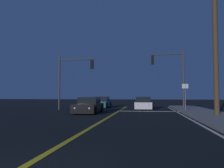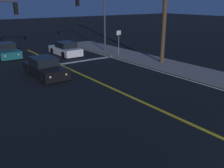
{
  "view_description": "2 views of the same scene",
  "coord_description": "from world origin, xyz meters",
  "px_view_note": "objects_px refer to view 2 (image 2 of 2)",
  "views": [
    {
      "loc": [
        2.54,
        -3.82,
        1.51
      ],
      "look_at": [
        -0.26,
        15.19,
        2.45
      ],
      "focal_mm": 36.92,
      "sensor_mm": 36.0,
      "label": 1
    },
    {
      "loc": [
        -8.77,
        -1.94,
        5.19
      ],
      "look_at": [
        -1.16,
        8.62,
        0.94
      ],
      "focal_mm": 40.79,
      "sensor_mm": 36.0,
      "label": 2
    }
  ],
  "objects_px": {
    "car_following_oncoming_teal": "(6,51)",
    "street_sign_corner": "(119,39)",
    "utility_pole_right": "(165,0)",
    "car_mid_block_black": "(45,68)",
    "traffic_signal_near_right": "(95,13)",
    "car_side_waiting_white": "(65,49)"
  },
  "relations": [
    {
      "from": "utility_pole_right",
      "to": "car_side_waiting_white",
      "type": "bearing_deg",
      "value": 122.27
    },
    {
      "from": "car_side_waiting_white",
      "to": "traffic_signal_near_right",
      "type": "bearing_deg",
      "value": -20.14
    },
    {
      "from": "traffic_signal_near_right",
      "to": "car_following_oncoming_teal",
      "type": "bearing_deg",
      "value": -23.62
    },
    {
      "from": "car_following_oncoming_teal",
      "to": "utility_pole_right",
      "type": "distance_m",
      "value": 15.56
    },
    {
      "from": "utility_pole_right",
      "to": "traffic_signal_near_right",
      "type": "bearing_deg",
      "value": 107.13
    },
    {
      "from": "car_mid_block_black",
      "to": "street_sign_corner",
      "type": "relative_size",
      "value": 1.74
    },
    {
      "from": "car_side_waiting_white",
      "to": "utility_pole_right",
      "type": "relative_size",
      "value": 0.41
    },
    {
      "from": "traffic_signal_near_right",
      "to": "street_sign_corner",
      "type": "relative_size",
      "value": 2.38
    },
    {
      "from": "car_side_waiting_white",
      "to": "car_following_oncoming_teal",
      "type": "bearing_deg",
      "value": 153.07
    },
    {
      "from": "car_following_oncoming_teal",
      "to": "street_sign_corner",
      "type": "distance_m",
      "value": 10.96
    },
    {
      "from": "utility_pole_right",
      "to": "street_sign_corner",
      "type": "distance_m",
      "value": 5.82
    },
    {
      "from": "car_side_waiting_white",
      "to": "traffic_signal_near_right",
      "type": "height_order",
      "value": "traffic_signal_near_right"
    },
    {
      "from": "car_side_waiting_white",
      "to": "street_sign_corner",
      "type": "distance_m",
      "value": 5.51
    },
    {
      "from": "traffic_signal_near_right",
      "to": "street_sign_corner",
      "type": "distance_m",
      "value": 3.72
    },
    {
      "from": "car_following_oncoming_teal",
      "to": "utility_pole_right",
      "type": "height_order",
      "value": "utility_pole_right"
    },
    {
      "from": "car_mid_block_black",
      "to": "traffic_signal_near_right",
      "type": "distance_m",
      "value": 9.62
    },
    {
      "from": "car_following_oncoming_teal",
      "to": "traffic_signal_near_right",
      "type": "height_order",
      "value": "traffic_signal_near_right"
    },
    {
      "from": "car_following_oncoming_teal",
      "to": "car_mid_block_black",
      "type": "distance_m",
      "value": 8.49
    },
    {
      "from": "car_mid_block_black",
      "to": "car_following_oncoming_teal",
      "type": "bearing_deg",
      "value": -86.85
    },
    {
      "from": "car_side_waiting_white",
      "to": "traffic_signal_near_right",
      "type": "xyz_separation_m",
      "value": [
        2.97,
        -1.04,
        3.45
      ]
    },
    {
      "from": "utility_pole_right",
      "to": "street_sign_corner",
      "type": "xyz_separation_m",
      "value": [
        -1.4,
        4.37,
        -3.57
      ]
    },
    {
      "from": "car_mid_block_black",
      "to": "street_sign_corner",
      "type": "bearing_deg",
      "value": -166.2
    }
  ]
}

